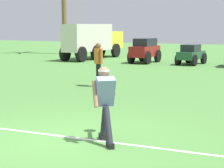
{
  "coord_description": "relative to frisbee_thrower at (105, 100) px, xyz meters",
  "views": [
    {
      "loc": [
        4.41,
        -7.01,
        2.23
      ],
      "look_at": [
        0.26,
        1.62,
        0.9
      ],
      "focal_mm": 70.0,
      "sensor_mm": 36.0,
      "label": 1
    }
  ],
  "objects": [
    {
      "name": "ground_plane",
      "position": [
        -0.81,
        -0.18,
        -0.8
      ],
      "size": [
        80.0,
        80.0,
        0.0
      ],
      "primitive_type": "plane",
      "color": "#4A803A"
    },
    {
      "name": "field_line_paint",
      "position": [
        -0.81,
        0.01,
        -0.8
      ],
      "size": [
        27.78,
        0.44,
        0.01
      ],
      "primitive_type": "cube",
      "rotation": [
        0.0,
        0.0,
        0.01
      ],
      "color": "white",
      "rests_on": "ground_plane"
    },
    {
      "name": "frisbee_thrower",
      "position": [
        0.0,
        0.0,
        0.0
      ],
      "size": [
        0.64,
        1.01,
        1.43
      ],
      "color": "#23232D",
      "rests_on": "ground_plane"
    },
    {
      "name": "frisbee_in_flight",
      "position": [
        -0.32,
        0.69,
        -0.12
      ],
      "size": [
        0.3,
        0.3,
        0.05
      ],
      "color": "white"
    },
    {
      "name": "teammate_near_sideline",
      "position": [
        -3.5,
        6.48,
        0.14
      ],
      "size": [
        0.41,
        0.38,
        1.56
      ],
      "color": "black",
      "rests_on": "ground_plane"
    },
    {
      "name": "parked_car_slot_a",
      "position": [
        -5.51,
        16.11,
        -0.06
      ],
      "size": [
        1.23,
        2.38,
        1.4
      ],
      "color": "maroon",
      "rests_on": "ground_plane"
    },
    {
      "name": "parked_car_slot_b",
      "position": [
        -2.84,
        16.24,
        -0.24
      ],
      "size": [
        1.26,
        2.27,
        1.1
      ],
      "color": "#235133",
      "rests_on": "ground_plane"
    },
    {
      "name": "box_truck",
      "position": [
        -9.49,
        17.21,
        0.43
      ],
      "size": [
        1.64,
        5.95,
        2.2
      ],
      "color": "yellow",
      "rests_on": "ground_plane"
    }
  ]
}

